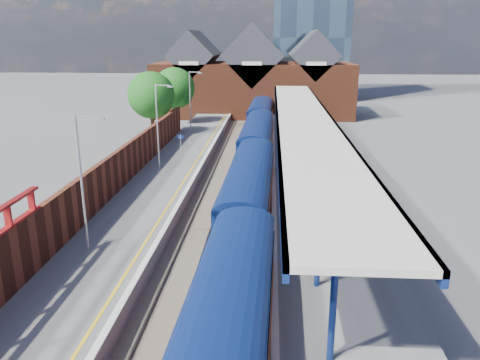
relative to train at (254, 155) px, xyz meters
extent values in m
plane|color=#5B5B5E|center=(-1.49, 7.57, -2.12)|extent=(240.00, 240.00, 0.00)
cube|color=#473D33|center=(-1.49, -2.43, -2.09)|extent=(6.00, 76.00, 0.06)
cube|color=slate|center=(-3.71, -2.43, -2.00)|extent=(0.07, 76.00, 0.14)
cube|color=slate|center=(-2.27, -2.43, -2.00)|extent=(0.07, 76.00, 0.14)
cube|color=slate|center=(-0.71, -2.43, -2.00)|extent=(0.07, 76.00, 0.14)
cube|color=slate|center=(0.73, -2.43, -2.00)|extent=(0.07, 76.00, 0.14)
cube|color=#565659|center=(-6.99, -2.43, -1.62)|extent=(5.00, 76.00, 1.00)
cube|color=#565659|center=(4.51, -2.43, -1.62)|extent=(6.00, 76.00, 1.00)
cube|color=silver|center=(-4.64, -2.43, -1.10)|extent=(0.30, 76.00, 0.05)
cube|color=silver|center=(1.66, -2.43, -1.10)|extent=(0.30, 76.00, 0.05)
cube|color=yellow|center=(-5.24, -2.43, -1.12)|extent=(0.14, 76.00, 0.01)
cube|color=#0B1D52|center=(0.01, -24.78, -0.22)|extent=(3.18, 16.06, 2.50)
cube|color=#0B1D52|center=(0.01, -24.78, 1.03)|extent=(3.18, 16.06, 0.60)
cube|color=#0B1D52|center=(0.01, -8.18, -0.22)|extent=(3.18, 16.06, 2.50)
cube|color=#0B1D52|center=(0.01, -8.18, 1.03)|extent=(3.18, 16.06, 0.60)
cube|color=#0B1D52|center=(0.01, 8.42, -0.22)|extent=(3.18, 16.06, 2.50)
cube|color=#0B1D52|center=(0.01, 8.42, 1.03)|extent=(3.18, 16.06, 0.60)
cube|color=#0B1D52|center=(0.01, 25.02, -0.22)|extent=(3.18, 16.06, 2.50)
cube|color=#0B1D52|center=(0.01, 25.02, 1.03)|extent=(3.18, 16.06, 0.60)
cube|color=black|center=(-1.41, 0.12, 0.23)|extent=(0.04, 60.54, 0.70)
cube|color=#E74E0F|center=(-1.42, 0.12, -0.57)|extent=(0.03, 55.27, 0.30)
cube|color=red|center=(-1.43, 0.12, -0.82)|extent=(0.03, 55.27, 0.30)
cube|color=black|center=(0.01, 30.62, -1.82)|extent=(2.00, 2.40, 0.60)
cylinder|color=navy|center=(3.51, -24.43, 0.98)|extent=(0.24, 0.24, 4.20)
cylinder|color=navy|center=(3.51, -19.43, 0.98)|extent=(0.24, 0.24, 4.20)
cylinder|color=navy|center=(3.51, -14.43, 0.98)|extent=(0.24, 0.24, 4.20)
cylinder|color=navy|center=(3.51, -9.43, 0.98)|extent=(0.24, 0.24, 4.20)
cylinder|color=navy|center=(3.51, -4.43, 0.98)|extent=(0.24, 0.24, 4.20)
cylinder|color=navy|center=(3.51, 0.57, 0.98)|extent=(0.24, 0.24, 4.20)
cylinder|color=navy|center=(3.51, 5.57, 0.98)|extent=(0.24, 0.24, 4.20)
cylinder|color=navy|center=(3.51, 10.57, 0.98)|extent=(0.24, 0.24, 4.20)
cylinder|color=navy|center=(3.51, 15.57, 0.98)|extent=(0.24, 0.24, 4.20)
cylinder|color=navy|center=(3.51, 20.57, 0.98)|extent=(0.24, 0.24, 4.20)
cube|color=beige|center=(4.01, -0.43, 3.23)|extent=(4.50, 52.00, 0.25)
cube|color=navy|center=(1.86, -0.43, 3.08)|extent=(0.20, 52.00, 0.55)
cube|color=navy|center=(6.16, -0.43, 3.08)|extent=(0.20, 52.00, 0.55)
cylinder|color=#A5A8AA|center=(-7.99, -16.43, 2.38)|extent=(0.12, 0.12, 7.00)
cube|color=#A5A8AA|center=(-7.39, -16.43, 5.78)|extent=(1.20, 0.08, 0.08)
cube|color=#A5A8AA|center=(-6.79, -16.43, 5.68)|extent=(0.45, 0.18, 0.12)
cylinder|color=#A5A8AA|center=(-7.99, -0.43, 2.38)|extent=(0.12, 0.12, 7.00)
cube|color=#A5A8AA|center=(-7.39, -0.43, 5.78)|extent=(1.20, 0.08, 0.08)
cube|color=#A5A8AA|center=(-6.79, -0.43, 5.68)|extent=(0.45, 0.18, 0.12)
cylinder|color=#A5A8AA|center=(-7.99, 15.57, 2.38)|extent=(0.12, 0.12, 7.00)
cube|color=#A5A8AA|center=(-7.39, 15.57, 5.78)|extent=(1.20, 0.08, 0.08)
cube|color=#A5A8AA|center=(-6.79, 15.57, 5.68)|extent=(0.45, 0.18, 0.12)
cylinder|color=#A5A8AA|center=(-6.49, 1.57, 0.13)|extent=(0.08, 0.08, 2.50)
cube|color=#0C194C|center=(-6.49, 1.57, 1.18)|extent=(0.55, 0.06, 0.35)
cube|color=#5E2A18|center=(-9.59, -8.43, 0.28)|extent=(0.35, 50.00, 2.80)
cube|color=maroon|center=(-9.59, -20.43, 2.18)|extent=(0.30, 0.12, 1.00)
cube|color=maroon|center=(-9.59, -18.43, 2.18)|extent=(0.30, 0.12, 1.00)
cube|color=#5E2A18|center=(-1.49, 35.57, 1.88)|extent=(30.00, 12.00, 8.00)
cube|color=#232328|center=(-10.49, 35.57, 7.08)|extent=(7.13, 12.00, 7.13)
cube|color=#232328|center=(-1.49, 35.57, 7.08)|extent=(9.16, 12.00, 9.16)
cube|color=#232328|center=(7.51, 35.57, 7.08)|extent=(7.13, 12.00, 7.13)
cube|color=beige|center=(-10.49, 29.52, 6.08)|extent=(2.80, 0.15, 0.50)
cube|color=beige|center=(-1.49, 29.52, 6.08)|extent=(2.80, 0.15, 0.50)
cube|color=beige|center=(7.51, 29.52, 6.08)|extent=(2.80, 0.15, 0.50)
cylinder|color=#382314|center=(-11.99, 13.57, -0.12)|extent=(0.44, 0.44, 4.00)
sphere|color=#184C14|center=(-11.99, 13.57, 3.38)|extent=(5.20, 5.20, 5.20)
sphere|color=#184C14|center=(-11.19, 13.07, 2.68)|extent=(3.20, 3.20, 3.20)
cylinder|color=#382314|center=(-10.99, 21.57, -0.12)|extent=(0.44, 0.44, 4.00)
sphere|color=#184C14|center=(-10.99, 21.57, 3.38)|extent=(5.20, 5.20, 5.20)
sphere|color=#184C14|center=(-10.19, 21.07, 2.68)|extent=(3.20, 3.20, 3.20)
imported|color=#9D9DA2|center=(6.02, -9.63, -0.38)|extent=(4.64, 1.99, 1.49)
imported|color=black|center=(5.13, -0.51, -0.47)|extent=(4.85, 3.11, 1.31)
imported|color=navy|center=(5.52, 0.20, -0.59)|extent=(4.22, 3.16, 1.07)
camera|label=1|loc=(1.36, -38.06, 9.31)|focal=35.00mm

